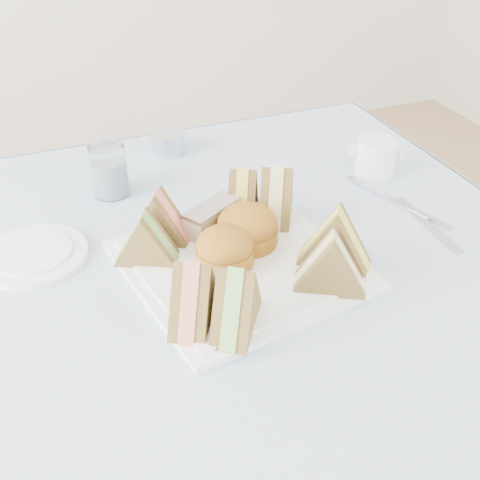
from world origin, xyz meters
name	(u,v)px	position (x,y,z in m)	size (l,w,h in m)	color
table	(228,442)	(0.00, 0.00, 0.37)	(0.90, 0.90, 0.74)	brown
tablecloth	(226,277)	(0.00, 0.00, 0.74)	(1.02, 1.02, 0.01)	silver
serving_plate	(240,265)	(0.03, 0.01, 0.75)	(0.30, 0.30, 0.01)	white
sandwich_fl_a	(194,291)	(-0.07, -0.08, 0.80)	(0.10, 0.05, 0.09)	brown
sandwich_fl_b	(236,297)	(-0.03, -0.11, 0.80)	(0.10, 0.05, 0.09)	brown
sandwich_fr_a	(336,237)	(0.15, -0.05, 0.80)	(0.10, 0.05, 0.09)	brown
sandwich_fr_b	(331,261)	(0.12, -0.09, 0.80)	(0.10, 0.05, 0.09)	brown
sandwich_bl_a	(146,237)	(-0.10, 0.06, 0.80)	(0.09, 0.04, 0.08)	brown
sandwich_bl_b	(159,216)	(-0.07, 0.11, 0.80)	(0.10, 0.04, 0.08)	brown
sandwich_br_a	(277,192)	(0.12, 0.10, 0.80)	(0.10, 0.05, 0.09)	brown
sandwich_br_b	(243,191)	(0.08, 0.13, 0.80)	(0.09, 0.04, 0.08)	brown
scone_left	(225,249)	(0.00, 0.01, 0.79)	(0.08, 0.08, 0.06)	#A06326
scone_right	(247,227)	(0.05, 0.05, 0.79)	(0.09, 0.09, 0.06)	#A06326
pastry_slice	(212,218)	(0.02, 0.10, 0.78)	(0.09, 0.04, 0.04)	#B9A68C
side_plate	(34,255)	(-0.25, 0.15, 0.75)	(0.16, 0.16, 0.01)	white
water_glass	(109,170)	(-0.10, 0.29, 0.79)	(0.06, 0.06, 0.09)	white
tea_strainer	(168,143)	(0.03, 0.41, 0.77)	(0.07, 0.07, 0.04)	silver
knife	(428,224)	(0.35, 0.00, 0.75)	(0.01, 0.17, 0.00)	silver
fork	(404,205)	(0.35, 0.07, 0.75)	(0.01, 0.19, 0.00)	silver
creamer_jug	(376,157)	(0.37, 0.19, 0.78)	(0.07, 0.07, 0.06)	white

